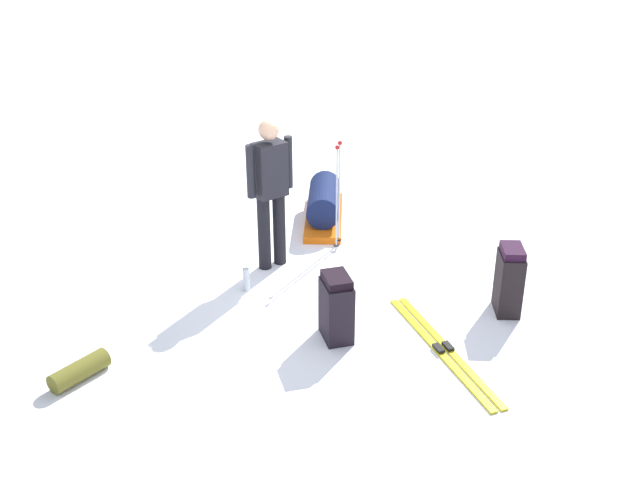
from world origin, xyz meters
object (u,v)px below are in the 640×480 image
at_px(skier_standing, 270,186).
at_px(thermos_bottle, 246,280).
at_px(ski_poles_planted_near, 338,191).
at_px(sleeping_mat_rolled, 79,371).
at_px(ski_pair_near, 443,349).
at_px(gear_sled, 324,204).
at_px(backpack_large_dark, 336,308).
at_px(backpack_bright, 509,280).

height_order(skier_standing, thermos_bottle, skier_standing).
relative_size(ski_poles_planted_near, sleeping_mat_rolled, 2.35).
bearing_deg(ski_poles_planted_near, ski_pair_near, 52.78).
distance_m(ski_poles_planted_near, sleeping_mat_rolled, 3.53).
height_order(skier_standing, gear_sled, skier_standing).
distance_m(backpack_large_dark, thermos_bottle, 1.31).
height_order(ski_poles_planted_near, thermos_bottle, ski_poles_planted_near).
height_order(backpack_large_dark, thermos_bottle, backpack_large_dark).
height_order(skier_standing, ski_poles_planted_near, skier_standing).
xyz_separation_m(gear_sled, thermos_bottle, (1.96, 0.14, -0.09)).
height_order(skier_standing, sleeping_mat_rolled, skier_standing).
bearing_deg(backpack_bright, ski_poles_planted_near, -101.55).
bearing_deg(backpack_bright, thermos_bottle, -69.74).
distance_m(sleeping_mat_rolled, thermos_bottle, 2.05).
bearing_deg(gear_sled, sleeping_mat_rolled, -3.71).
xyz_separation_m(ski_pair_near, backpack_bright, (-0.97, 0.30, 0.34)).
height_order(skier_standing, backpack_bright, skier_standing).
height_order(backpack_bright, gear_sled, backpack_bright).
bearing_deg(gear_sled, thermos_bottle, 4.13).
xyz_separation_m(skier_standing, ski_pair_near, (0.66, 2.29, -0.94)).
xyz_separation_m(backpack_large_dark, ski_poles_planted_near, (-1.70, -0.89, 0.39)).
relative_size(ski_poles_planted_near, thermos_bottle, 4.97).
xyz_separation_m(backpack_large_dark, sleeping_mat_rolled, (1.68, -1.65, -0.24)).
bearing_deg(ski_pair_near, ski_poles_planted_near, -127.22).
bearing_deg(skier_standing, ski_poles_planted_near, 150.17).
distance_m(ski_pair_near, gear_sled, 3.11).
height_order(ski_pair_near, backpack_large_dark, backpack_large_dark).
distance_m(backpack_bright, ski_poles_planted_near, 2.24).
distance_m(backpack_bright, sleeping_mat_rolled, 4.16).
xyz_separation_m(skier_standing, sleeping_mat_rolled, (2.63, -0.33, -0.86)).
bearing_deg(thermos_bottle, ski_pair_near, 88.96).
relative_size(backpack_bright, thermos_bottle, 2.77).
relative_size(ski_pair_near, gear_sled, 1.10).
xyz_separation_m(ski_pair_near, gear_sled, (-2.00, -2.37, 0.21)).
xyz_separation_m(ski_poles_planted_near, sleeping_mat_rolled, (3.38, -0.76, -0.63)).
bearing_deg(gear_sled, skier_standing, 3.22).
bearing_deg(ski_poles_planted_near, gear_sled, -139.21).
distance_m(ski_poles_planted_near, gear_sled, 0.92).
bearing_deg(backpack_large_dark, ski_poles_planted_near, -152.49).
xyz_separation_m(backpack_bright, ski_poles_planted_near, (-0.44, -2.16, 0.37)).
relative_size(skier_standing, backpack_large_dark, 2.53).
bearing_deg(sleeping_mat_rolled, ski_poles_planted_near, 167.30).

